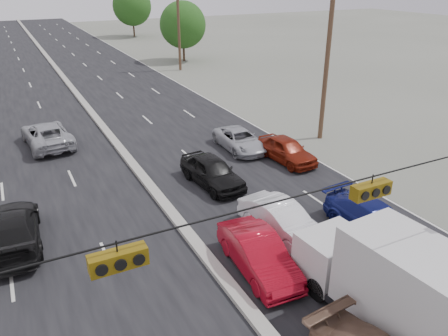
{
  "coord_description": "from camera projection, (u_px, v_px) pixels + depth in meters",
  "views": [
    {
      "loc": [
        -5.74,
        -6.57,
        10.12
      ],
      "look_at": [
        2.29,
        9.14,
        2.2
      ],
      "focal_mm": 35.0,
      "sensor_mm": 36.0,
      "label": 1
    }
  ],
  "objects": [
    {
      "name": "road_surface",
      "position": [
        85.0,
        106.0,
        36.24
      ],
      "size": [
        20.0,
        160.0,
        0.02
      ],
      "primitive_type": "cube",
      "color": "black",
      "rests_on": "ground"
    },
    {
      "name": "center_median",
      "position": [
        85.0,
        105.0,
        36.2
      ],
      "size": [
        0.5,
        160.0,
        0.2
      ],
      "primitive_type": "cube",
      "color": "gray",
      "rests_on": "ground"
    },
    {
      "name": "utility_pole_right_b",
      "position": [
        327.0,
        61.0,
        27.15
      ],
      "size": [
        1.6,
        0.3,
        10.0
      ],
      "color": "#422D1E",
      "rests_on": "ground"
    },
    {
      "name": "utility_pole_right_c",
      "position": [
        179.0,
        23.0,
        47.46
      ],
      "size": [
        1.6,
        0.3,
        10.0
      ],
      "color": "#422D1E",
      "rests_on": "ground"
    },
    {
      "name": "traffic_signals",
      "position": [
        368.0,
        189.0,
        10.2
      ],
      "size": [
        25.0,
        0.3,
        0.54
      ],
      "color": "black",
      "rests_on": "ground"
    },
    {
      "name": "tree_right_mid",
      "position": [
        183.0,
        25.0,
        52.87
      ],
      "size": [
        5.6,
        5.6,
        7.14
      ],
      "color": "#382619",
      "rests_on": "ground"
    },
    {
      "name": "tree_right_far",
      "position": [
        132.0,
        6.0,
        73.34
      ],
      "size": [
        6.4,
        6.4,
        8.16
      ],
      "color": "#382619",
      "rests_on": "ground"
    },
    {
      "name": "box_truck",
      "position": [
        398.0,
        287.0,
        12.83
      ],
      "size": [
        2.68,
        6.54,
        3.24
      ],
      "rotation": [
        0.0,
        0.0,
        0.07
      ],
      "color": "black",
      "rests_on": "ground"
    },
    {
      "name": "red_sedan",
      "position": [
        258.0,
        254.0,
        15.92
      ],
      "size": [
        1.82,
        4.48,
        1.44
      ],
      "primitive_type": "imported",
      "rotation": [
        0.0,
        0.0,
        -0.07
      ],
      "color": "#9E091A",
      "rests_on": "ground"
    },
    {
      "name": "queue_car_a",
      "position": [
        212.0,
        172.0,
        22.44
      ],
      "size": [
        2.22,
        4.62,
        1.52
      ],
      "primitive_type": "imported",
      "rotation": [
        0.0,
        0.0,
        0.1
      ],
      "color": "black",
      "rests_on": "ground"
    },
    {
      "name": "queue_car_b",
      "position": [
        282.0,
        221.0,
        18.09
      ],
      "size": [
        2.02,
        4.48,
        1.43
      ],
      "primitive_type": "imported",
      "rotation": [
        0.0,
        0.0,
        0.12
      ],
      "color": "white",
      "rests_on": "ground"
    },
    {
      "name": "queue_car_c",
      "position": [
        240.0,
        140.0,
        27.06
      ],
      "size": [
        2.18,
        4.52,
        1.24
      ],
      "primitive_type": "imported",
      "rotation": [
        0.0,
        0.0,
        -0.03
      ],
      "color": "#A8AAB0",
      "rests_on": "ground"
    },
    {
      "name": "queue_car_d",
      "position": [
        374.0,
        220.0,
        18.22
      ],
      "size": [
        2.26,
        4.86,
        1.37
      ],
      "primitive_type": "imported",
      "rotation": [
        0.0,
        0.0,
        0.07
      ],
      "color": "navy",
      "rests_on": "ground"
    },
    {
      "name": "queue_car_e",
      "position": [
        287.0,
        150.0,
        25.3
      ],
      "size": [
        1.98,
        4.3,
        1.43
      ],
      "primitive_type": "imported",
      "rotation": [
        0.0,
        0.0,
        0.07
      ],
      "color": "maroon",
      "rests_on": "ground"
    },
    {
      "name": "oncoming_near",
      "position": [
        12.0,
        230.0,
        17.39
      ],
      "size": [
        2.41,
        5.33,
        1.52
      ],
      "primitive_type": "imported",
      "rotation": [
        0.0,
        0.0,
        3.09
      ],
      "color": "black",
      "rests_on": "ground"
    },
    {
      "name": "oncoming_far",
      "position": [
        47.0,
        135.0,
        27.56
      ],
      "size": [
        2.96,
        5.63,
        1.51
      ],
      "primitive_type": "imported",
      "rotation": [
        0.0,
        0.0,
        3.23
      ],
      "color": "#9E9FA5",
      "rests_on": "ground"
    }
  ]
}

